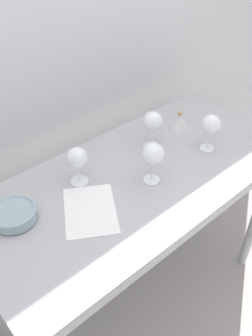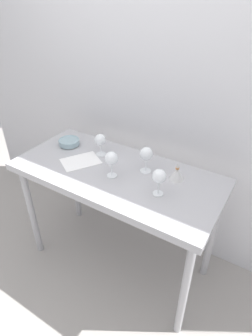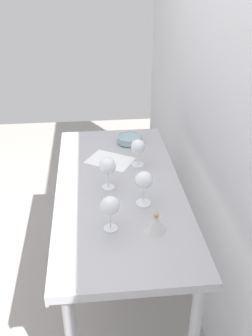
{
  "view_description": "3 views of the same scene",
  "coord_description": "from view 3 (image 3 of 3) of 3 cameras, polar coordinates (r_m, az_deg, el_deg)",
  "views": [
    {
      "loc": [
        -0.78,
        -0.8,
        1.83
      ],
      "look_at": [
        -0.08,
        -0.0,
        0.97
      ],
      "focal_mm": 38.35,
      "sensor_mm": 36.0,
      "label": 1
    },
    {
      "loc": [
        0.87,
        -1.27,
        1.94
      ],
      "look_at": [
        0.07,
        -0.0,
        0.95
      ],
      "focal_mm": 30.08,
      "sensor_mm": 36.0,
      "label": 2
    },
    {
      "loc": [
        1.65,
        -0.14,
        1.97
      ],
      "look_at": [
        -0.01,
        0.03,
        1.0
      ],
      "focal_mm": 40.55,
      "sensor_mm": 36.0,
      "label": 3
    }
  ],
  "objects": [
    {
      "name": "wine_glass_far_left",
      "position": [
        2.11,
        1.82,
        3.13
      ],
      "size": [
        0.08,
        0.08,
        0.16
      ],
      "color": "white",
      "rests_on": "steel_counter"
    },
    {
      "name": "back_wall",
      "position": [
        1.89,
        14.14,
        8.39
      ],
      "size": [
        3.8,
        0.04,
        2.6
      ],
      "primitive_type": "cube",
      "color": "silver",
      "rests_on": "ground_plane"
    },
    {
      "name": "ground_plane",
      "position": [
        2.58,
        -0.72,
        -19.78
      ],
      "size": [
        6.0,
        6.0,
        0.0
      ],
      "primitive_type": "plane",
      "color": "#9E9993"
    },
    {
      "name": "steel_counter",
      "position": [
        2.03,
        -1.03,
        -5.24
      ],
      "size": [
        1.4,
        0.65,
        0.9
      ],
      "color": "#A7A7AC",
      "rests_on": "ground_plane"
    },
    {
      "name": "tasting_bowl",
      "position": [
        2.41,
        0.53,
        4.4
      ],
      "size": [
        0.16,
        0.16,
        0.05
      ],
      "color": "#DBCC66",
      "rests_on": "steel_counter"
    },
    {
      "name": "wine_glass_near_right",
      "position": [
        1.62,
        -2.42,
        -5.78
      ],
      "size": [
        0.08,
        0.08,
        0.17
      ],
      "color": "white",
      "rests_on": "steel_counter"
    },
    {
      "name": "wine_glass_far_right",
      "position": [
        1.78,
        2.71,
        -2.0
      ],
      "size": [
        0.09,
        0.09,
        0.18
      ],
      "color": "white",
      "rests_on": "steel_counter"
    },
    {
      "name": "tasting_sheet_upper",
      "position": [
        2.21,
        -2.39,
        1.13
      ],
      "size": [
        0.29,
        0.31,
        0.0
      ],
      "primitive_type": "cube",
      "rotation": [
        0.0,
        0.0,
        -0.55
      ],
      "color": "white",
      "rests_on": "steel_counter"
    },
    {
      "name": "decanter_funnel",
      "position": [
        1.67,
        4.52,
        -8.25
      ],
      "size": [
        0.1,
        0.1,
        0.12
      ],
      "color": "silver",
      "rests_on": "steel_counter"
    },
    {
      "name": "wine_glass_near_center",
      "position": [
        1.9,
        -2.77,
        0.22
      ],
      "size": [
        0.09,
        0.09,
        0.17
      ],
      "color": "white",
      "rests_on": "steel_counter"
    }
  ]
}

